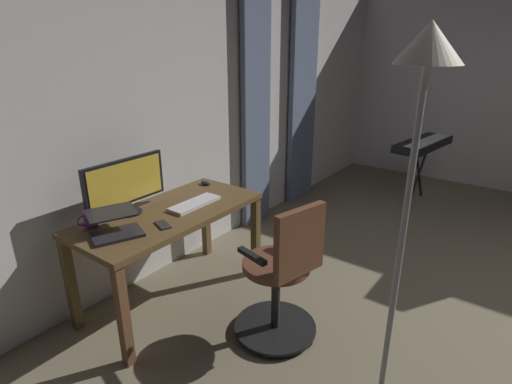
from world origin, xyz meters
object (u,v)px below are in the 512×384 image
Objects in this scene: cell_phone_by_monitor at (163,225)px; computer_monitor at (126,183)px; desk at (171,223)px; piano_keyboard at (423,145)px; office_chair at (282,277)px; computer_keyboard at (195,204)px; laptop at (115,226)px; mug_coffee at (90,219)px; computer_mouse at (206,183)px; floor_lamp at (418,129)px.

computer_monitor is at bearing -69.24° from cell_phone_by_monitor.
desk is 3.35m from piano_keyboard.
computer_monitor reaches higher than office_chair.
piano_keyboard is (-3.12, -0.03, 0.24)m from office_chair.
computer_monitor reaches higher than computer_keyboard.
mug_coffee is at bearing -59.28° from laptop.
office_chair reaches higher than laptop.
computer_mouse is 0.05× the size of floor_lamp.
computer_keyboard is at bearing 32.98° from computer_mouse.
computer_monitor is at bearing 119.19° from office_chair.
floor_lamp is at bearing 125.43° from laptop.
office_chair is 3.13m from piano_keyboard.
cell_phone_by_monitor is at bearing 23.49° from computer_mouse.
desk is 0.61m from computer_mouse.
piano_keyboard is (-3.23, 0.87, 0.07)m from desk.
laptop is at bearing 0.43° from desk.
floor_lamp is (0.06, 1.65, 0.91)m from desk.
computer_mouse reaches higher than computer_keyboard.
computer_mouse is at bearing 80.79° from office_chair.
computer_monitor is at bearing -119.05° from laptop.
mug_coffee reaches higher than cell_phone_by_monitor.
mug_coffee is 2.06m from floor_lamp.
office_chair is 1.21m from computer_mouse.
laptop is (0.45, 0.00, 0.15)m from desk.
floor_lamp is at bearing 20.97° from piano_keyboard.
computer_mouse reaches higher than desk.
cell_phone_by_monitor is at bearing -84.83° from floor_lamp.
desk is 0.43m from computer_monitor.
laptop is 3.79m from piano_keyboard.
desk is at bearing -121.55° from cell_phone_by_monitor.
computer_keyboard is at bearing 144.26° from computer_monitor.
mug_coffee is at bearing -2.49° from computer_monitor.
piano_keyboard is at bearing 14.36° from office_chair.
computer_monitor is 1.61× the size of laptop.
computer_keyboard is at bearing -98.79° from floor_lamp.
cell_phone_by_monitor is at bearing 12.24° from computer_keyboard.
office_chair is 9.81× the size of computer_mouse.
computer_keyboard is 0.46m from computer_mouse.
piano_keyboard reaches higher than cell_phone_by_monitor.
mug_coffee reaches higher than computer_keyboard.
desk is at bearing -157.68° from laptop.
floor_lamp is (0.24, 1.58, 0.80)m from computer_keyboard.
floor_lamp reaches higher than piano_keyboard.
floor_lamp is at bearing -88.96° from office_chair.
computer_keyboard is 0.39m from cell_phone_by_monitor.
laptop is 0.30m from cell_phone_by_monitor.
piano_keyboard reaches higher than desk.
office_chair is 0.50× the size of floor_lamp.
computer_monitor is at bearing -1.76° from computer_mouse.
mug_coffee is at bearing -8.62° from piano_keyboard.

